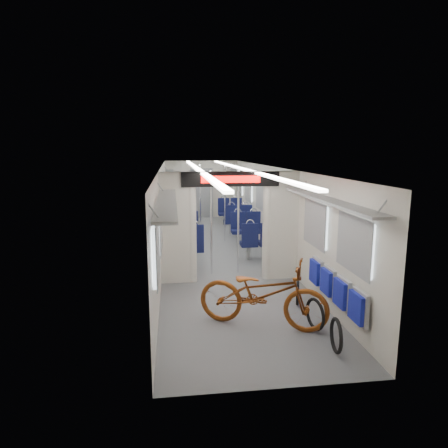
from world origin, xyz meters
The scene contains 14 objects.
carriage centered at (0.00, -0.27, 1.50)m, with size 12.00×12.02×2.31m.
bicycle centered at (0.18, -4.33, 0.54)m, with size 0.71×2.05×1.08m, color brown.
flip_bench centered at (1.35, -4.32, 0.58)m, with size 0.12×2.07×0.48m.
bike_hoop_a centered at (0.99, -5.28, 0.22)m, with size 0.50×0.50×0.05m, color black.
bike_hoop_b centered at (0.95, -4.56, 0.23)m, with size 0.51×0.51×0.05m, color black.
bike_hoop_c centered at (1.00, -3.55, 0.20)m, with size 0.46×0.46×0.05m, color black.
seat_bay_near_left centered at (-0.93, 0.07, 0.56)m, with size 0.93×2.18×1.13m.
seat_bay_near_right centered at (0.93, 0.29, 0.52)m, with size 0.88×1.93×1.06m.
seat_bay_far_left centered at (-0.93, 3.77, 0.56)m, with size 0.94×2.21×1.14m.
seat_bay_far_right centered at (0.93, 3.47, 0.53)m, with size 0.90×2.01×1.08m.
stanchion_near_left centered at (-0.35, -1.55, 1.15)m, with size 0.04×0.04×2.30m, color silver.
stanchion_near_right centered at (0.26, -1.52, 1.15)m, with size 0.05×0.05×2.30m, color silver.
stanchion_far_left centered at (-0.33, 2.04, 1.15)m, with size 0.04×0.04×2.30m, color silver.
stanchion_far_right centered at (0.37, 1.62, 1.15)m, with size 0.04×0.04×2.30m, color silver.
Camera 1 is at (-1.18, -10.10, 2.75)m, focal length 32.00 mm.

